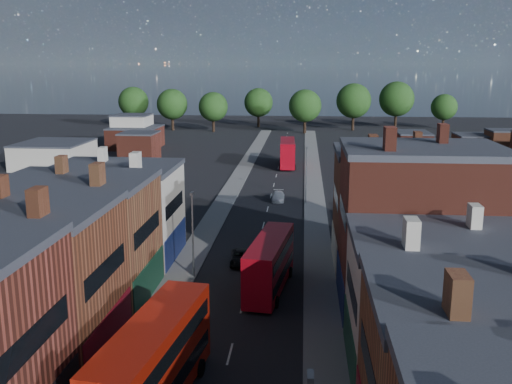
% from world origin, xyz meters
% --- Properties ---
extents(pavement_west, '(3.00, 200.00, 0.12)m').
position_xyz_m(pavement_west, '(-6.50, 50.00, 0.06)').
color(pavement_west, gray).
rests_on(pavement_west, ground).
extents(pavement_east, '(3.00, 200.00, 0.12)m').
position_xyz_m(pavement_east, '(6.50, 50.00, 0.06)').
color(pavement_east, gray).
rests_on(pavement_east, ground).
extents(lamp_post_2, '(0.25, 0.70, 8.12)m').
position_xyz_m(lamp_post_2, '(-5.20, 30.00, 4.70)').
color(lamp_post_2, slate).
rests_on(lamp_post_2, ground).
extents(lamp_post_3, '(0.25, 0.70, 8.12)m').
position_xyz_m(lamp_post_3, '(5.20, 60.00, 4.70)').
color(lamp_post_3, slate).
rests_on(lamp_post_3, ground).
extents(bus_0, '(4.41, 12.74, 5.39)m').
position_xyz_m(bus_0, '(-3.43, 9.27, 2.91)').
color(bus_0, '#B71A0A').
rests_on(bus_0, ground).
extents(bus_1, '(3.90, 11.14, 4.71)m').
position_xyz_m(bus_1, '(2.02, 27.49, 2.54)').
color(bus_1, red).
rests_on(bus_1, ground).
extents(bus_2, '(3.33, 11.99, 5.14)m').
position_xyz_m(bus_2, '(1.66, 89.46, 2.77)').
color(bus_2, '#9D0613').
rests_on(bus_2, ground).
extents(car_2, '(2.41, 4.71, 1.27)m').
position_xyz_m(car_2, '(-1.20, 34.06, 0.64)').
color(car_2, black).
rests_on(car_2, ground).
extents(car_3, '(1.88, 4.43, 1.28)m').
position_xyz_m(car_3, '(1.20, 61.18, 0.64)').
color(car_3, silver).
rests_on(car_3, ground).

